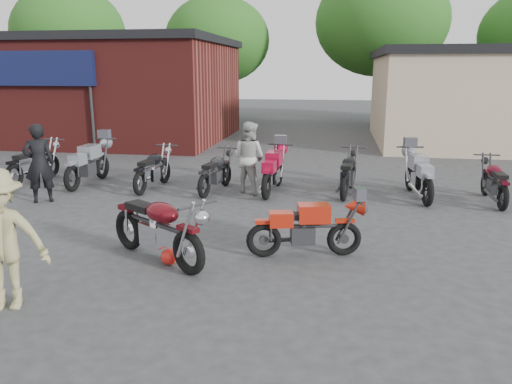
# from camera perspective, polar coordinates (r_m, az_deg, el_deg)

# --- Properties ---
(ground) EXTENTS (90.00, 90.00, 0.00)m
(ground) POSITION_cam_1_polar(r_m,az_deg,el_deg) (7.55, -5.89, -9.27)
(ground) COLOR #343537
(brick_building) EXTENTS (12.00, 8.00, 4.00)m
(brick_building) POSITION_cam_1_polar(r_m,az_deg,el_deg) (23.40, -18.80, 10.75)
(brick_building) COLOR maroon
(brick_building) RESTS_ON ground
(stucco_building) EXTENTS (10.00, 8.00, 3.50)m
(stucco_building) POSITION_cam_1_polar(r_m,az_deg,el_deg) (22.72, 26.56, 9.34)
(stucco_building) COLOR tan
(stucco_building) RESTS_ON ground
(tree_0) EXTENTS (6.56, 6.56, 8.20)m
(tree_0) POSITION_cam_1_polar(r_m,az_deg,el_deg) (32.81, -20.43, 14.97)
(tree_0) COLOR #235917
(tree_0) RESTS_ON ground
(tree_1) EXTENTS (5.92, 5.92, 7.40)m
(tree_1) POSITION_cam_1_polar(r_m,az_deg,el_deg) (29.52, -4.39, 15.21)
(tree_1) COLOR #235917
(tree_1) RESTS_ON ground
(tree_2) EXTENTS (7.04, 7.04, 8.80)m
(tree_2) POSITION_cam_1_polar(r_m,az_deg,el_deg) (28.82, 14.03, 16.28)
(tree_2) COLOR #235917
(tree_2) RESTS_ON ground
(vintage_motorcycle) EXTENTS (2.20, 1.81, 1.26)m
(vintage_motorcycle) POSITION_cam_1_polar(r_m,az_deg,el_deg) (7.90, -11.19, -3.56)
(vintage_motorcycle) COLOR #5A0B12
(vintage_motorcycle) RESTS_ON ground
(sportbike) EXTENTS (1.89, 0.97, 1.05)m
(sportbike) POSITION_cam_1_polar(r_m,az_deg,el_deg) (8.05, 5.82, -3.82)
(sportbike) COLOR red
(sportbike) RESTS_ON ground
(helmet) EXTENTS (0.30, 0.30, 0.26)m
(helmet) POSITION_cam_1_polar(r_m,az_deg,el_deg) (7.92, -9.85, -7.28)
(helmet) COLOR red
(helmet) RESTS_ON ground
(person_dark) EXTENTS (0.78, 0.71, 1.80)m
(person_dark) POSITION_cam_1_polar(r_m,az_deg,el_deg) (12.28, -23.55, 3.03)
(person_dark) COLOR black
(person_dark) RESTS_ON ground
(person_light) EXTENTS (1.05, 0.96, 1.75)m
(person_light) POSITION_cam_1_polar(r_m,az_deg,el_deg) (12.19, -0.80, 3.98)
(person_light) COLOR #B3B4AF
(person_light) RESTS_ON ground
(person_tan) EXTENTS (1.32, 0.99, 1.81)m
(person_tan) POSITION_cam_1_polar(r_m,az_deg,el_deg) (6.94, -27.24, -4.92)
(person_tan) COLOR tan
(person_tan) RESTS_ON ground
(row_bike_0) EXTENTS (0.87, 2.08, 1.17)m
(row_bike_0) POSITION_cam_1_polar(r_m,az_deg,el_deg) (14.64, -24.06, 3.30)
(row_bike_0) COLOR black
(row_bike_0) RESTS_ON ground
(row_bike_1) EXTENTS (0.76, 2.15, 1.23)m
(row_bike_1) POSITION_cam_1_polar(r_m,az_deg,el_deg) (13.80, -18.65, 3.33)
(row_bike_1) COLOR gray
(row_bike_1) RESTS_ON ground
(row_bike_2) EXTENTS (0.81, 1.98, 1.12)m
(row_bike_2) POSITION_cam_1_polar(r_m,az_deg,el_deg) (12.89, -11.68, 2.82)
(row_bike_2) COLOR black
(row_bike_2) RESTS_ON ground
(row_bike_3) EXTENTS (0.92, 1.96, 1.09)m
(row_bike_3) POSITION_cam_1_polar(r_m,az_deg,el_deg) (12.37, -4.61, 2.54)
(row_bike_3) COLOR black
(row_bike_3) RESTS_ON ground
(row_bike_4) EXTENTS (0.83, 2.11, 1.20)m
(row_bike_4) POSITION_cam_1_polar(r_m,az_deg,el_deg) (12.26, 1.98, 2.72)
(row_bike_4) COLOR #B30E34
(row_bike_4) RESTS_ON ground
(row_bike_5) EXTENTS (0.92, 2.05, 1.15)m
(row_bike_5) POSITION_cam_1_polar(r_m,az_deg,el_deg) (12.30, 10.53, 2.41)
(row_bike_5) COLOR black
(row_bike_5) RESTS_ON ground
(row_bike_6) EXTENTS (0.92, 2.15, 1.21)m
(row_bike_6) POSITION_cam_1_polar(r_m,az_deg,el_deg) (12.31, 18.11, 2.12)
(row_bike_6) COLOR #8F919C
(row_bike_6) RESTS_ON ground
(row_bike_7) EXTENTS (0.65, 1.88, 1.09)m
(row_bike_7) POSITION_cam_1_polar(r_m,az_deg,el_deg) (12.50, 25.62, 1.32)
(row_bike_7) COLOR #500A18
(row_bike_7) RESTS_ON ground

